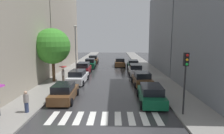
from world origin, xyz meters
The scene contains 20 objects.
ground_plane centered at (0.00, 24.00, -0.02)m, with size 28.00×72.00×0.04m, color #2F2F32.
sidewalk_left centered at (-6.50, 24.00, 0.07)m, with size 3.00×72.00×0.15m, color gray.
sidewalk_right centered at (6.50, 24.00, 0.07)m, with size 3.00×72.00×0.15m, color gray.
crosswalk_stripes centered at (0.00, 2.25, 0.01)m, with size 7.65×2.20×0.01m.
building_right_mid centered at (11.00, 22.52, 6.45)m, with size 6.00×15.71×12.89m, color slate.
parked_car_left_nearest centered at (-3.73, 5.87, 0.72)m, with size 2.06×4.37×1.53m.
parked_car_left_second centered at (-3.77, 12.39, 0.74)m, with size 2.17×4.76×1.58m.
parked_car_left_third centered at (-3.97, 17.90, 0.83)m, with size 2.07×4.43×1.79m.
parked_car_left_fourth centered at (-3.74, 23.90, 0.80)m, with size 2.08×4.22×1.72m.
parked_car_left_fifth centered at (-3.90, 30.41, 0.79)m, with size 2.17×4.70×1.70m.
parked_car_right_nearest centered at (3.74, 5.38, 0.73)m, with size 2.24×4.72×1.54m.
parked_car_right_second centered at (3.83, 11.28, 0.74)m, with size 2.20×4.15×1.57m.
parked_car_right_third centered at (3.76, 17.57, 0.75)m, with size 2.02×4.80×1.60m.
parked_car_right_fourth centered at (3.99, 23.19, 0.73)m, with size 2.21×4.68×1.55m.
car_midroad centered at (1.73, 25.86, 0.76)m, with size 2.10×4.67×1.63m.
pedestrian_foreground centered at (-5.63, 2.86, 0.96)m, with size 0.36×0.36×1.57m.
pedestrian_by_kerb centered at (-5.57, 12.40, 1.49)m, with size 0.96×0.96×1.86m.
street_tree_left centered at (-6.77, 12.57, 4.44)m, with size 4.26×4.26×6.43m.
traffic_light_right_corner centered at (5.45, 2.64, 3.29)m, with size 0.30×0.42×4.30m.
lamp_post_left centered at (-5.55, 20.18, 4.30)m, with size 0.60×0.28×7.23m.
Camera 1 is at (0.64, -9.83, 5.43)m, focal length 30.01 mm.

